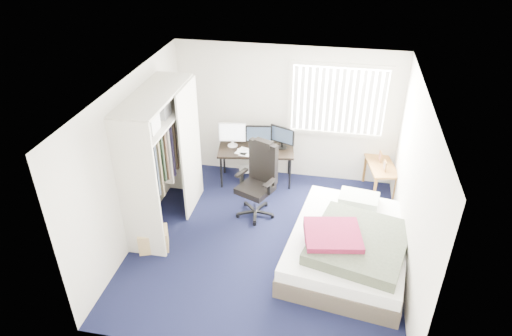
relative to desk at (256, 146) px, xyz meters
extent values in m
plane|color=black|center=(0.49, -1.76, -0.72)|extent=(4.20, 4.20, 0.00)
plane|color=silver|center=(0.49, 0.34, 0.53)|extent=(4.00, 0.00, 4.00)
plane|color=silver|center=(0.49, -3.86, 0.53)|extent=(4.00, 0.00, 4.00)
plane|color=silver|center=(-1.51, -1.76, 0.53)|extent=(0.00, 4.20, 4.20)
plane|color=silver|center=(2.49, -1.76, 0.53)|extent=(0.00, 4.20, 4.20)
plane|color=white|center=(0.49, -1.76, 1.78)|extent=(4.20, 4.20, 0.00)
cube|color=white|center=(1.39, 0.32, 0.88)|extent=(1.60, 0.02, 1.20)
cube|color=beige|center=(1.39, 0.29, 1.51)|extent=(1.72, 0.06, 0.06)
cube|color=beige|center=(1.39, 0.29, 0.25)|extent=(1.72, 0.06, 0.06)
cube|color=white|center=(1.39, 0.26, 0.88)|extent=(1.60, 0.04, 1.16)
cube|color=beige|center=(-1.21, -2.36, 0.38)|extent=(0.60, 0.04, 2.20)
cube|color=beige|center=(-1.21, -0.56, 0.38)|extent=(0.60, 0.04, 2.20)
cube|color=beige|center=(-1.21, -1.46, 1.48)|extent=(0.60, 1.80, 0.04)
cube|color=beige|center=(-1.21, -1.46, 1.10)|extent=(0.56, 1.74, 0.03)
cylinder|color=silver|center=(-1.21, -1.46, 0.98)|extent=(0.03, 1.72, 0.03)
cube|color=#26262B|center=(-1.21, -1.56, 0.53)|extent=(0.38, 1.10, 0.90)
cube|color=beige|center=(-0.89, -1.01, 0.38)|extent=(0.03, 0.90, 2.20)
cube|color=white|center=(-1.21, -1.91, 1.24)|extent=(0.38, 0.30, 0.24)
cube|color=gray|center=(-1.21, -1.41, 1.23)|extent=(0.34, 0.28, 0.22)
cube|color=black|center=(0.00, -0.03, -0.06)|extent=(1.44, 0.83, 0.04)
cylinder|color=black|center=(-0.58, -0.37, -0.40)|extent=(0.04, 0.04, 0.63)
cylinder|color=black|center=(-0.65, 0.14, -0.40)|extent=(0.04, 0.04, 0.63)
cylinder|color=black|center=(0.65, -0.19, -0.40)|extent=(0.04, 0.04, 0.63)
cylinder|color=black|center=(0.58, 0.32, -0.40)|extent=(0.04, 0.04, 0.63)
cube|color=white|center=(-0.45, 0.02, 0.24)|extent=(0.50, 0.10, 0.36)
cube|color=white|center=(-0.45, 0.02, 0.24)|extent=(0.45, 0.07, 0.31)
cube|color=black|center=(0.03, 0.09, 0.22)|extent=(0.48, 0.10, 0.32)
cube|color=#1E2838|center=(0.03, 0.09, 0.22)|extent=(0.43, 0.07, 0.27)
cube|color=black|center=(0.46, 0.12, 0.22)|extent=(0.48, 0.10, 0.32)
cube|color=#1E2838|center=(0.46, 0.12, 0.22)|extent=(0.43, 0.07, 0.27)
cube|color=white|center=(-0.12, -0.14, -0.03)|extent=(0.42, 0.20, 0.02)
cube|color=black|center=(0.15, -0.10, -0.03)|extent=(0.07, 0.11, 0.02)
cylinder|color=silver|center=(0.28, -0.03, 0.04)|extent=(0.08, 0.08, 0.16)
cube|color=white|center=(0.00, -0.03, -0.04)|extent=(0.34, 0.32, 0.00)
cube|color=black|center=(0.19, -1.07, -0.65)|extent=(0.80, 0.80, 0.12)
cylinder|color=silver|center=(0.19, -1.07, -0.44)|extent=(0.06, 0.06, 0.41)
cube|color=black|center=(0.19, -1.07, -0.21)|extent=(0.67, 0.67, 0.10)
cube|color=black|center=(0.28, -0.86, 0.20)|extent=(0.51, 0.30, 0.71)
cube|color=black|center=(0.28, -0.86, 0.50)|extent=(0.33, 0.23, 0.16)
cube|color=black|center=(-0.06, -0.96, 0.01)|extent=(0.18, 0.29, 0.04)
cube|color=black|center=(0.44, -1.18, 0.01)|extent=(0.18, 0.29, 0.04)
cube|color=white|center=(-0.15, -0.05, -0.47)|extent=(0.38, 0.34, 0.03)
cylinder|color=white|center=(-0.24, -0.17, -0.60)|extent=(0.04, 0.04, 0.24)
cylinder|color=white|center=(-0.29, -0.01, -0.60)|extent=(0.04, 0.04, 0.24)
cylinder|color=white|center=(-0.01, -0.10, -0.60)|extent=(0.04, 0.04, 0.24)
cylinder|color=white|center=(-0.06, 0.06, -0.60)|extent=(0.04, 0.04, 0.24)
cube|color=brown|center=(2.24, -0.02, -0.15)|extent=(0.59, 0.93, 0.04)
cube|color=brown|center=(2.14, -0.43, -0.44)|extent=(0.05, 0.05, 0.55)
cube|color=brown|center=(1.99, 0.33, -0.44)|extent=(0.05, 0.05, 0.55)
cube|color=brown|center=(2.49, -0.36, -0.44)|extent=(0.05, 0.05, 0.55)
cube|color=brown|center=(2.33, 0.40, -0.44)|extent=(0.05, 0.05, 0.55)
cube|color=brown|center=(2.28, -0.21, -0.04)|extent=(0.05, 0.14, 0.18)
cube|color=brown|center=(2.21, 0.11, -0.04)|extent=(0.05, 0.14, 0.18)
cube|color=#453C31|center=(1.74, -1.90, -0.57)|extent=(1.93, 2.40, 0.28)
cube|color=white|center=(1.74, -1.90, -0.34)|extent=(1.89, 2.35, 0.20)
cube|color=silver|center=(1.85, -1.10, -0.18)|extent=(0.65, 0.48, 0.14)
cube|color=#313729|center=(1.85, -2.17, -0.17)|extent=(1.52, 1.61, 0.18)
cube|color=maroon|center=(1.49, -2.22, -0.08)|extent=(0.86, 0.82, 0.16)
cube|color=tan|center=(-1.16, -2.21, -0.55)|extent=(0.52, 0.46, 0.33)
camera|label=1|loc=(1.38, -7.18, 3.92)|focal=32.00mm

